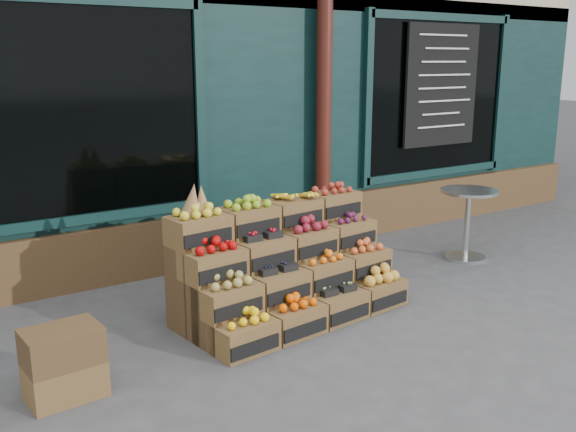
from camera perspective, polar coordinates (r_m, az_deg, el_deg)
ground at (r=5.70m, az=5.66°, el=-9.48°), size 60.00×60.00×0.00m
shop_facade at (r=9.74m, az=-13.94°, el=14.29°), size 12.00×6.24×4.80m
crate_display at (r=5.77m, az=-0.24°, el=-4.93°), size 2.11×1.18×1.26m
spare_crates at (r=4.68m, az=-19.31°, el=-12.24°), size 0.52×0.38×0.50m
bistro_table at (r=7.58m, az=15.66°, el=-0.00°), size 0.64×0.64×0.81m
shopkeeper at (r=6.91m, az=-21.73°, el=2.55°), size 0.85×0.67×2.03m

